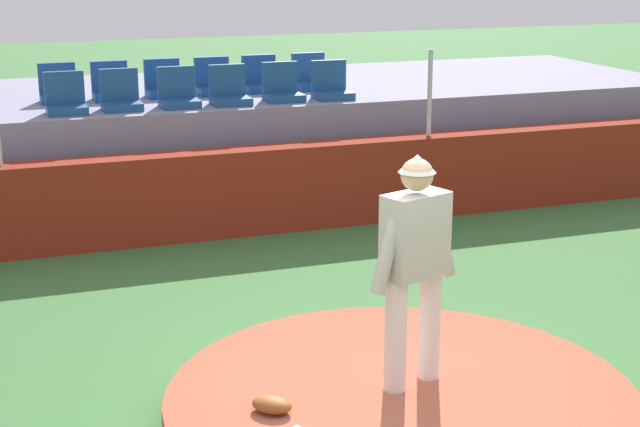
# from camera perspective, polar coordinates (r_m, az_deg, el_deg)

# --- Properties ---
(ground_plane) EXTENTS (60.00, 60.00, 0.00)m
(ground_plane) POSITION_cam_1_polar(r_m,az_deg,el_deg) (7.50, 4.77, -12.10)
(ground_plane) COLOR #3C7138
(pitchers_mound) EXTENTS (3.53, 3.53, 0.25)m
(pitchers_mound) POSITION_cam_1_polar(r_m,az_deg,el_deg) (7.44, 4.79, -11.24)
(pitchers_mound) COLOR #A6543B
(pitchers_mound) RESTS_ON ground_plane
(pitcher) EXTENTS (0.82, 0.40, 1.77)m
(pitcher) POSITION_cam_1_polar(r_m,az_deg,el_deg) (7.15, 5.55, -2.37)
(pitcher) COLOR silver
(pitcher) RESTS_ON pitchers_mound
(fielding_glove) EXTENTS (0.36, 0.35, 0.11)m
(fielding_glove) POSITION_cam_1_polar(r_m,az_deg,el_deg) (7.06, -2.82, -11.08)
(fielding_glove) COLOR brown
(fielding_glove) RESTS_ON pitchers_mound
(brick_barrier) EXTENTS (14.83, 0.40, 1.05)m
(brick_barrier) POSITION_cam_1_polar(r_m,az_deg,el_deg) (11.92, -5.45, 1.22)
(brick_barrier) COLOR maroon
(brick_barrier) RESTS_ON ground_plane
(fence_post_right) EXTENTS (0.06, 0.06, 1.10)m
(fence_post_right) POSITION_cam_1_polar(r_m,az_deg,el_deg) (12.61, 6.42, 7.00)
(fence_post_right) COLOR silver
(fence_post_right) RESTS_ON brick_barrier
(bleacher_platform) EXTENTS (14.61, 3.96, 1.43)m
(bleacher_platform) POSITION_cam_1_polar(r_m,az_deg,el_deg) (14.28, -8.00, 4.33)
(bleacher_platform) COLOR gray
(bleacher_platform) RESTS_ON ground_plane
(stadium_chair_0) EXTENTS (0.48, 0.44, 0.50)m
(stadium_chair_0) POSITION_cam_1_polar(r_m,az_deg,el_deg) (12.44, -14.60, 6.40)
(stadium_chair_0) COLOR navy
(stadium_chair_0) RESTS_ON bleacher_platform
(stadium_chair_1) EXTENTS (0.48, 0.44, 0.50)m
(stadium_chair_1) POSITION_cam_1_polar(r_m,az_deg,el_deg) (12.57, -11.55, 6.68)
(stadium_chair_1) COLOR navy
(stadium_chair_1) RESTS_ON bleacher_platform
(stadium_chair_2) EXTENTS (0.48, 0.44, 0.50)m
(stadium_chair_2) POSITION_cam_1_polar(r_m,az_deg,el_deg) (12.66, -8.28, 6.89)
(stadium_chair_2) COLOR navy
(stadium_chair_2) RESTS_ON bleacher_platform
(stadium_chair_3) EXTENTS (0.48, 0.44, 0.50)m
(stadium_chair_3) POSITION_cam_1_polar(r_m,az_deg,el_deg) (12.79, -5.32, 7.07)
(stadium_chair_3) COLOR navy
(stadium_chair_3) RESTS_ON bleacher_platform
(stadium_chair_4) EXTENTS (0.48, 0.44, 0.50)m
(stadium_chair_4) POSITION_cam_1_polar(r_m,az_deg,el_deg) (13.03, -2.22, 7.28)
(stadium_chair_4) COLOR navy
(stadium_chair_4) RESTS_ON bleacher_platform
(stadium_chair_5) EXTENTS (0.48, 0.44, 0.50)m
(stadium_chair_5) POSITION_cam_1_polar(r_m,az_deg,el_deg) (13.20, 0.65, 7.41)
(stadium_chair_5) COLOR navy
(stadium_chair_5) RESTS_ON bleacher_platform
(stadium_chair_6) EXTENTS (0.48, 0.44, 0.50)m
(stadium_chair_6) POSITION_cam_1_polar(r_m,az_deg,el_deg) (13.36, -15.01, 6.98)
(stadium_chair_6) COLOR navy
(stadium_chair_6) RESTS_ON bleacher_platform
(stadium_chair_7) EXTENTS (0.48, 0.44, 0.50)m
(stadium_chair_7) POSITION_cam_1_polar(r_m,az_deg,el_deg) (13.40, -12.10, 7.18)
(stadium_chair_7) COLOR navy
(stadium_chair_7) RESTS_ON bleacher_platform
(stadium_chair_8) EXTENTS (0.48, 0.44, 0.50)m
(stadium_chair_8) POSITION_cam_1_polar(r_m,az_deg,el_deg) (13.53, -9.10, 7.41)
(stadium_chair_8) COLOR navy
(stadium_chair_8) RESTS_ON bleacher_platform
(stadium_chair_9) EXTENTS (0.48, 0.44, 0.50)m
(stadium_chair_9) POSITION_cam_1_polar(r_m,az_deg,el_deg) (13.66, -6.22, 7.59)
(stadium_chair_9) COLOR navy
(stadium_chair_9) RESTS_ON bleacher_platform
(stadium_chair_10) EXTENTS (0.48, 0.44, 0.50)m
(stadium_chair_10) POSITION_cam_1_polar(r_m,az_deg,el_deg) (13.85, -3.47, 7.77)
(stadium_chair_10) COLOR navy
(stadium_chair_10) RESTS_ON bleacher_platform
(stadium_chair_11) EXTENTS (0.48, 0.44, 0.50)m
(stadium_chair_11) POSITION_cam_1_polar(r_m,az_deg,el_deg) (14.07, -0.57, 7.92)
(stadium_chair_11) COLOR navy
(stadium_chair_11) RESTS_ON bleacher_platform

